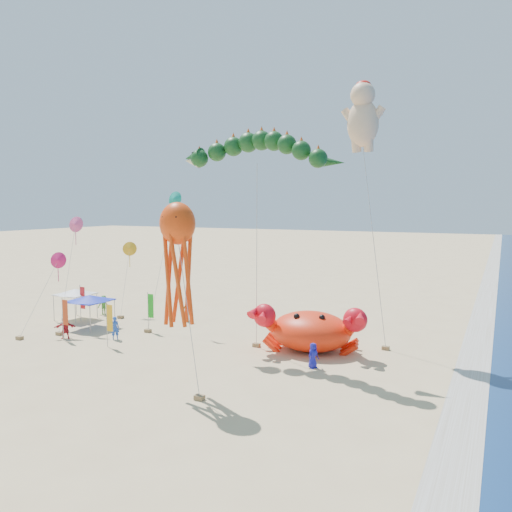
% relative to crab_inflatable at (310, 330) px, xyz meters
% --- Properties ---
extents(ground, '(320.00, 320.00, 0.00)m').
position_rel_crab_inflatable_xyz_m(ground, '(-1.69, -2.96, -1.48)').
color(ground, '#D1B784').
rests_on(ground, ground).
extents(foam_strip, '(320.00, 320.00, 0.00)m').
position_rel_crab_inflatable_xyz_m(foam_strip, '(10.31, -2.96, -1.47)').
color(foam_strip, silver).
rests_on(foam_strip, ground).
extents(crab_inflatable, '(7.66, 5.88, 3.36)m').
position_rel_crab_inflatable_xyz_m(crab_inflatable, '(0.00, 0.00, 0.00)').
color(crab_inflatable, '#FB2C0D').
rests_on(crab_inflatable, ground).
extents(dragon_kite, '(11.60, 2.86, 14.58)m').
position_rel_crab_inflatable_xyz_m(dragon_kite, '(-3.40, -1.71, 11.83)').
color(dragon_kite, '#103C16').
rests_on(dragon_kite, ground).
extents(cherub_kite, '(3.59, 2.22, 18.65)m').
position_rel_crab_inflatable_xyz_m(cherub_kite, '(2.43, 3.60, 14.84)').
color(cherub_kite, '#F9C798').
rests_on(cherub_kite, ground).
extents(octopus_kite, '(2.91, 1.76, 10.18)m').
position_rel_crab_inflatable_xyz_m(octopus_kite, '(-3.73, -10.14, 5.94)').
color(octopus_kite, '#E9400C').
rests_on(octopus_kite, ground).
extents(canopy_blue, '(3.30, 3.30, 2.71)m').
position_rel_crab_inflatable_xyz_m(canopy_blue, '(-18.44, -1.86, 0.96)').
color(canopy_blue, gray).
rests_on(canopy_blue, ground).
extents(canopy_white, '(3.06, 3.06, 2.71)m').
position_rel_crab_inflatable_xyz_m(canopy_white, '(-21.83, -0.15, 0.96)').
color(canopy_white, gray).
rests_on(canopy_white, ground).
extents(feather_flags, '(8.06, 4.97, 3.20)m').
position_rel_crab_inflatable_xyz_m(feather_flags, '(-15.95, -3.13, 0.53)').
color(feather_flags, gray).
rests_on(feather_flags, ground).
extents(beachgoers, '(23.46, 9.49, 1.82)m').
position_rel_crab_inflatable_xyz_m(beachgoers, '(-14.73, -0.99, -0.62)').
color(beachgoers, blue).
rests_on(beachgoers, ground).
extents(small_kites, '(8.75, 11.24, 11.17)m').
position_rel_crab_inflatable_xyz_m(small_kites, '(-17.65, -0.35, 5.42)').
color(small_kites, '#E14B89').
rests_on(small_kites, ground).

